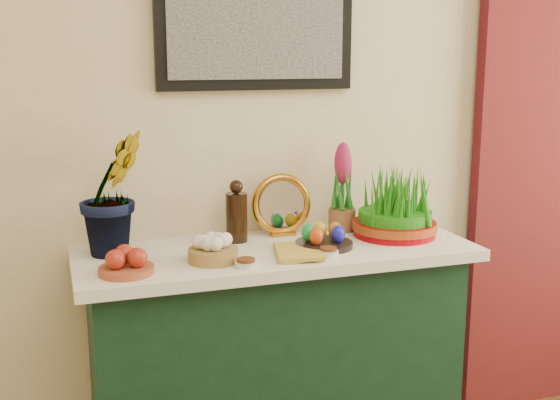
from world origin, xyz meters
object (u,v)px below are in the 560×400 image
at_px(sideboard, 276,369).
at_px(wheatgrass_sabzeh, 395,206).
at_px(mirror, 281,205).
at_px(hyacinth_green, 112,173).
at_px(book, 276,252).

bearing_deg(sideboard, wheatgrass_sabzeh, 1.09).
bearing_deg(mirror, hyacinth_green, -173.91).
height_order(mirror, wheatgrass_sabzeh, wheatgrass_sabzeh).
relative_size(hyacinth_green, mirror, 2.39).
xyz_separation_m(sideboard, mirror, (0.08, 0.16, 0.58)).
xyz_separation_m(hyacinth_green, book, (0.51, -0.20, -0.27)).
xyz_separation_m(mirror, wheatgrass_sabzeh, (0.40, -0.15, 0.00)).
distance_m(sideboard, wheatgrass_sabzeh, 0.75).
height_order(mirror, book, mirror).
height_order(book, wheatgrass_sabzeh, wheatgrass_sabzeh).
bearing_deg(book, wheatgrass_sabzeh, 25.61).
relative_size(mirror, book, 1.14).
bearing_deg(wheatgrass_sabzeh, mirror, 159.26).
relative_size(hyacinth_green, book, 2.72).
bearing_deg(book, hyacinth_green, 170.66).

